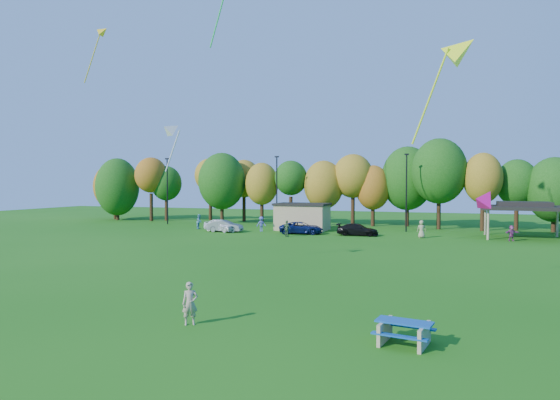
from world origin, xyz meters
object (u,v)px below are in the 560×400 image
(car_b, at_px, (225,226))
(car_d, at_px, (358,230))
(kite_flyer, at_px, (190,303))
(car_a, at_px, (221,225))
(picnic_table, at_px, (404,331))
(car_c, at_px, (301,228))

(car_b, height_order, car_d, car_b)
(kite_flyer, height_order, car_a, kite_flyer)
(kite_flyer, height_order, car_d, kite_flyer)
(kite_flyer, relative_size, car_b, 0.42)
(car_a, bearing_deg, kite_flyer, -135.97)
(picnic_table, height_order, car_a, car_a)
(car_b, height_order, car_c, same)
(kite_flyer, bearing_deg, picnic_table, -30.48)
(kite_flyer, bearing_deg, car_b, 80.72)
(kite_flyer, xyz_separation_m, car_c, (-6.20, 35.55, -0.19))
(picnic_table, relative_size, car_b, 0.53)
(picnic_table, distance_m, kite_flyer, 8.39)
(car_a, xyz_separation_m, car_b, (0.66, -0.17, -0.08))
(car_a, bearing_deg, picnic_table, -125.37)
(car_a, height_order, car_d, car_a)
(picnic_table, bearing_deg, car_a, 134.10)
(kite_flyer, distance_m, car_a, 38.39)
(car_d, bearing_deg, car_c, 91.59)
(car_b, distance_m, car_c, 9.06)
(car_a, bearing_deg, car_b, -85.05)
(picnic_table, relative_size, car_d, 0.49)
(kite_flyer, bearing_deg, car_d, 56.99)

